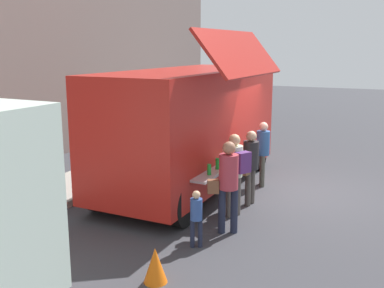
# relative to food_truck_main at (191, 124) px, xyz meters

# --- Properties ---
(ground_plane) EXTENTS (60.00, 60.00, 0.00)m
(ground_plane) POSITION_rel_food_truck_main_xyz_m (0.70, -2.43, -1.60)
(ground_plane) COLOR #38383D
(food_truck_main) EXTENTS (6.26, 3.19, 3.82)m
(food_truck_main) POSITION_rel_food_truck_main_xyz_m (0.00, 0.00, 0.00)
(food_truck_main) COLOR #B31F18
(food_truck_main) RESTS_ON ground
(traffic_cone_orange) EXTENTS (0.36, 0.36, 0.55)m
(traffic_cone_orange) POSITION_rel_food_truck_main_xyz_m (-4.56, -1.47, -1.33)
(traffic_cone_orange) COLOR orange
(traffic_cone_orange) RESTS_ON ground
(trash_bin) EXTENTS (0.60, 0.60, 0.89)m
(trash_bin) POSITION_rel_food_truck_main_xyz_m (3.99, 2.32, -1.16)
(trash_bin) COLOR #2C5D3A
(trash_bin) RESTS_ON ground
(customer_front_ordering) EXTENTS (0.55, 0.34, 1.68)m
(customer_front_ordering) POSITION_rel_food_truck_main_xyz_m (-0.66, -1.73, -0.61)
(customer_front_ordering) COLOR #4C4641
(customer_front_ordering) RESTS_ON ground
(customer_mid_with_backpack) EXTENTS (0.49, 0.57, 1.74)m
(customer_mid_with_backpack) POSITION_rel_food_truck_main_xyz_m (-1.49, -1.66, -0.53)
(customer_mid_with_backpack) COLOR #504A45
(customer_mid_with_backpack) RESTS_ON ground
(customer_rear_waiting) EXTENTS (0.42, 0.57, 1.78)m
(customer_rear_waiting) POSITION_rel_food_truck_main_xyz_m (-2.36, -1.81, -0.55)
(customer_rear_waiting) COLOR #1F2438
(customer_rear_waiting) RESTS_ON ground
(customer_extra_browsing) EXTENTS (0.33, 0.33, 1.64)m
(customer_extra_browsing) POSITION_rel_food_truck_main_xyz_m (0.85, -1.59, -0.62)
(customer_extra_browsing) COLOR #4B4A40
(customer_extra_browsing) RESTS_ON ground
(child_near_queue) EXTENTS (0.21, 0.21, 1.04)m
(child_near_queue) POSITION_rel_food_truck_main_xyz_m (-3.18, -1.53, -0.98)
(child_near_queue) COLOR #1F233A
(child_near_queue) RESTS_ON ground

